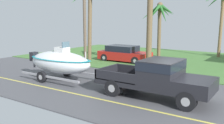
{
  "coord_description": "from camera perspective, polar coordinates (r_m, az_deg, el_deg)",
  "views": [
    {
      "loc": [
        3.51,
        -10.52,
        3.55
      ],
      "look_at": [
        -3.55,
        -0.03,
        1.41
      ],
      "focal_mm": 40.09,
      "sensor_mm": 36.0,
      "label": 1
    }
  ],
  "objects": [
    {
      "name": "pickup_truck_towing",
      "position": [
        11.48,
        11.0,
        -3.37
      ],
      "size": [
        5.51,
        2.07,
        1.8
      ],
      "color": "black",
      "rests_on": "ground"
    },
    {
      "name": "utility_pole",
      "position": [
        20.34,
        -6.3,
        11.29
      ],
      "size": [
        0.24,
        1.8,
        8.03
      ],
      "color": "brown",
      "rests_on": "ground"
    },
    {
      "name": "ground",
      "position": [
        19.55,
        23.05,
        -1.67
      ],
      "size": [
        36.0,
        22.0,
        0.11
      ],
      "color": "#4C4C51"
    },
    {
      "name": "palm_tree_far_left",
      "position": [
        25.82,
        24.11,
        12.09
      ],
      "size": [
        3.51,
        3.01,
        6.25
      ],
      "color": "brown",
      "rests_on": "ground"
    },
    {
      "name": "parked_sedan_near",
      "position": [
        21.4,
        2.75,
        1.87
      ],
      "size": [
        4.45,
        1.9,
        1.38
      ],
      "color": "#B21E19",
      "rests_on": "ground"
    },
    {
      "name": "boat_on_trailer",
      "position": [
        15.07,
        -11.85,
        0.0
      ],
      "size": [
        5.7,
        2.24,
        2.32
      ],
      "color": "gray",
      "rests_on": "ground"
    },
    {
      "name": "palm_tree_far_right",
      "position": [
        22.14,
        -5.06,
        13.6
      ],
      "size": [
        3.31,
        3.1,
        6.52
      ],
      "color": "brown",
      "rests_on": "ground"
    },
    {
      "name": "palm_tree_near_left",
      "position": [
        24.12,
        10.73,
        10.41
      ],
      "size": [
        3.16,
        3.19,
        5.17
      ],
      "color": "brown",
      "rests_on": "ground"
    }
  ]
}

